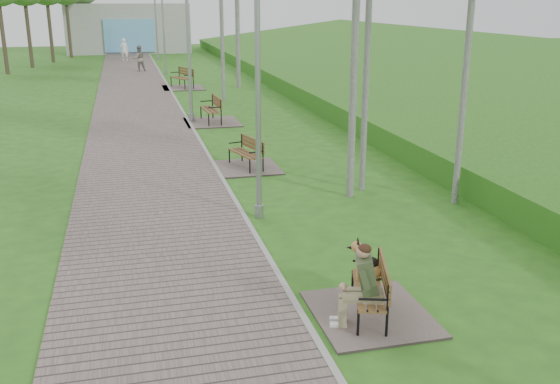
% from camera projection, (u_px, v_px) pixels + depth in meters
% --- Properties ---
extents(walkway, '(3.50, 67.00, 0.04)m').
position_uv_depth(walkway, '(137.00, 107.00, 25.98)').
color(walkway, '#675953').
rests_on(walkway, ground).
extents(kerb, '(0.10, 67.00, 0.05)m').
position_uv_depth(kerb, '(179.00, 105.00, 26.38)').
color(kerb, '#999993').
rests_on(kerb, ground).
extents(embankment, '(14.00, 70.00, 1.60)m').
position_uv_depth(embankment, '(453.00, 101.00, 27.77)').
color(embankment, '#418E24').
rests_on(embankment, ground).
extents(building_north, '(10.00, 5.20, 4.00)m').
position_uv_depth(building_north, '(128.00, 28.00, 52.77)').
color(building_north, '#9E9E99').
rests_on(building_north, ground).
extents(bench_main, '(1.61, 1.78, 1.40)m').
position_uv_depth(bench_main, '(367.00, 292.00, 8.72)').
color(bench_main, '#675953').
rests_on(bench_main, ground).
extents(bench_second, '(1.63, 1.81, 1.00)m').
position_uv_depth(bench_second, '(246.00, 162.00, 16.57)').
color(bench_second, '#675953').
rests_on(bench_second, ground).
extents(bench_third, '(1.93, 2.15, 1.19)m').
position_uv_depth(bench_third, '(211.00, 117.00, 22.69)').
color(bench_third, '#675953').
rests_on(bench_third, ground).
extents(bench_far, '(2.04, 2.27, 1.25)m').
position_uv_depth(bench_far, '(182.00, 84.00, 31.60)').
color(bench_far, '#675953').
rests_on(bench_far, ground).
extents(lamp_post_near, '(0.18, 0.18, 4.78)m').
position_uv_depth(lamp_post_near, '(258.00, 110.00, 12.20)').
color(lamp_post_near, gray).
rests_on(lamp_post_near, ground).
extents(lamp_post_second, '(0.21, 0.21, 5.44)m').
position_uv_depth(lamp_post_second, '(189.00, 51.00, 22.19)').
color(lamp_post_second, gray).
rests_on(lamp_post_second, ground).
extents(lamp_post_third, '(0.18, 0.18, 4.56)m').
position_uv_depth(lamp_post_third, '(164.00, 38.00, 36.98)').
color(lamp_post_third, gray).
rests_on(lamp_post_third, ground).
extents(lamp_post_far, '(0.19, 0.19, 5.00)m').
position_uv_depth(lamp_post_far, '(156.00, 27.00, 45.95)').
color(lamp_post_far, gray).
rests_on(lamp_post_far, ground).
extents(pedestrian_near, '(0.66, 0.49, 1.63)m').
position_uv_depth(pedestrian_near, '(124.00, 50.00, 45.41)').
color(pedestrian_near, white).
rests_on(pedestrian_near, ground).
extents(pedestrian_far, '(0.87, 0.73, 1.60)m').
position_uv_depth(pedestrian_far, '(139.00, 59.00, 38.67)').
color(pedestrian_far, gray).
rests_on(pedestrian_far, ground).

